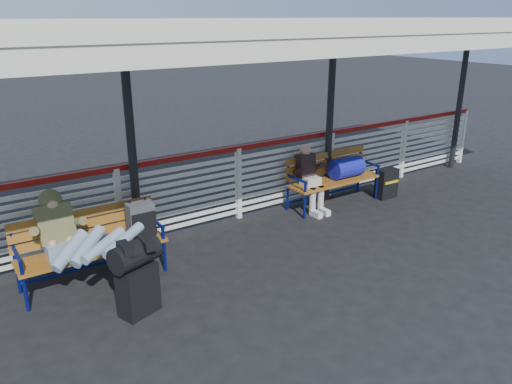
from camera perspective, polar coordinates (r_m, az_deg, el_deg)
ground at (r=6.98m, az=6.42°, el=-7.88°), size 60.00×60.00×0.00m
fence at (r=8.15m, az=-2.03°, el=1.34°), size 12.08×0.08×1.24m
canopy at (r=6.89m, az=2.53°, el=18.18°), size 12.60×3.60×3.16m
luggage_stack at (r=5.76m, az=-13.46°, el=-9.17°), size 0.61×0.46×0.90m
bench_left at (r=6.60m, az=-16.68°, el=-4.55°), size 1.80×0.56×0.94m
bench_right at (r=8.98m, az=9.53°, el=2.44°), size 1.80×0.56×0.92m
traveler_man at (r=6.16m, az=-18.96°, el=-5.24°), size 0.94×1.64×0.77m
companion_person at (r=8.54m, az=6.17°, el=1.65°), size 0.32×0.66×1.15m
suitcase_side at (r=9.52m, az=14.68°, el=0.97°), size 0.40×0.25×0.55m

